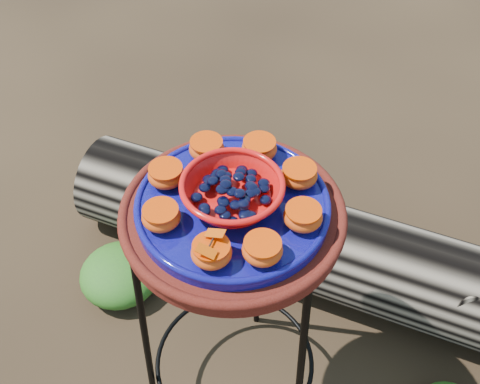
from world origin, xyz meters
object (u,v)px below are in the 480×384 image
(red_bowl, at_px, (232,193))
(terracotta_saucer, at_px, (233,217))
(driftwood_log, at_px, (315,246))
(cobalt_plate, at_px, (232,207))
(plant_stand, at_px, (234,320))

(red_bowl, bearing_deg, terracotta_saucer, 0.00)
(red_bowl, distance_m, driftwood_log, 0.78)
(terracotta_saucer, xyz_separation_m, driftwood_log, (0.12, 0.43, -0.57))
(terracotta_saucer, distance_m, red_bowl, 0.07)
(terracotta_saucer, relative_size, cobalt_plate, 1.17)
(cobalt_plate, xyz_separation_m, driftwood_log, (0.12, 0.43, -0.60))
(cobalt_plate, height_order, red_bowl, red_bowl)
(terracotta_saucer, bearing_deg, cobalt_plate, 0.00)
(red_bowl, height_order, driftwood_log, red_bowl)
(plant_stand, xyz_separation_m, driftwood_log, (0.12, 0.43, -0.21))
(terracotta_saucer, relative_size, driftwood_log, 0.28)
(plant_stand, relative_size, cobalt_plate, 1.95)
(cobalt_plate, bearing_deg, driftwood_log, 74.17)
(terracotta_saucer, xyz_separation_m, red_bowl, (0.00, 0.00, 0.07))
(red_bowl, bearing_deg, plant_stand, 0.00)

